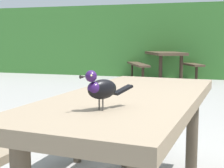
{
  "coord_description": "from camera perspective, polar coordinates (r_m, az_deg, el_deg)",
  "views": [
    {
      "loc": [
        0.05,
        -1.68,
        1.06
      ],
      "look_at": [
        -0.42,
        -0.14,
        0.84
      ],
      "focal_mm": 52.98,
      "sensor_mm": 36.0,
      "label": 1
    }
  ],
  "objects": [
    {
      "name": "hedge_wall",
      "position": [
        10.34,
        16.76,
        7.12
      ],
      "size": [
        28.0,
        2.33,
        2.04
      ],
      "primitive_type": "cube",
      "color": "#428438",
      "rests_on": "ground"
    },
    {
      "name": "picnic_table_foreground",
      "position": [
        1.98,
        3.26,
        -6.99
      ],
      "size": [
        1.82,
        1.86,
        0.74
      ],
      "color": "#84725B",
      "rests_on": "ground"
    },
    {
      "name": "bird_grackle",
      "position": [
        1.48,
        -2.02,
        -0.66
      ],
      "size": [
        0.19,
        0.25,
        0.18
      ],
      "color": "black",
      "rests_on": "picnic_table_foreground"
    },
    {
      "name": "picnic_table_mid_left",
      "position": [
        9.02,
        8.75,
        4.36
      ],
      "size": [
        2.25,
        2.26,
        0.74
      ],
      "color": "#473828",
      "rests_on": "ground"
    }
  ]
}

